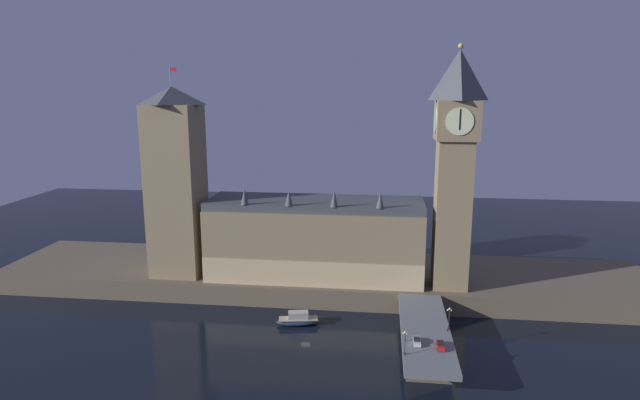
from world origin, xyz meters
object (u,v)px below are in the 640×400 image
object	(u,v)px
car_southbound_lead	(440,345)
victoria_tower	(176,182)
pedestrian_mid_walk	(448,328)
clock_tower	(455,163)
boat_upstream	(298,320)
street_lamp_near	(405,340)
car_northbound_trail	(417,341)
pedestrian_near_rail	(405,338)
street_lamp_mid	(449,316)

from	to	relation	value
car_southbound_lead	victoria_tower	bearing A→B (deg)	151.13
pedestrian_mid_walk	clock_tower	bearing A→B (deg)	83.15
pedestrian_mid_walk	boat_upstream	size ratio (longest dim) A/B	0.13
street_lamp_near	car_northbound_trail	bearing A→B (deg)	61.24
victoria_tower	car_northbound_trail	distance (m)	92.62
car_northbound_trail	car_southbound_lead	bearing A→B (deg)	-15.16
victoria_tower	pedestrian_near_rail	bearing A→B (deg)	-30.11
clock_tower	street_lamp_near	size ratio (longest dim) A/B	12.42
car_southbound_lead	clock_tower	bearing A→B (deg)	80.98
clock_tower	pedestrian_mid_walk	world-z (taller)	clock_tower
pedestrian_mid_walk	boat_upstream	world-z (taller)	pedestrian_mid_walk
car_northbound_trail	street_lamp_mid	xyz separation A→B (m)	(8.65, 8.98, 3.03)
pedestrian_mid_walk	car_southbound_lead	bearing A→B (deg)	-106.43
street_lamp_mid	car_northbound_trail	bearing A→B (deg)	-133.91
victoria_tower	car_southbound_lead	bearing A→B (deg)	-28.87
clock_tower	street_lamp_near	world-z (taller)	clock_tower
street_lamp_mid	boat_upstream	xyz separation A→B (m)	(-41.09, 11.96, -8.77)
clock_tower	car_southbound_lead	size ratio (longest dim) A/B	15.90
boat_upstream	street_lamp_mid	bearing A→B (deg)	-16.23
victoria_tower	pedestrian_near_rail	size ratio (longest dim) A/B	38.59
clock_tower	car_northbound_trail	bearing A→B (deg)	-106.68
car_northbound_trail	clock_tower	bearing A→B (deg)	73.32
clock_tower	car_northbound_trail	world-z (taller)	clock_tower
car_northbound_trail	car_southbound_lead	size ratio (longest dim) A/B	0.96
pedestrian_mid_walk	boat_upstream	xyz separation A→B (m)	(-40.69, 13.11, -6.02)
clock_tower	boat_upstream	xyz separation A→B (m)	(-44.64, -19.74, -43.87)
victoria_tower	street_lamp_mid	world-z (taller)	victoria_tower
clock_tower	pedestrian_near_rail	bearing A→B (deg)	-110.62
street_lamp_near	street_lamp_mid	size ratio (longest dim) A/B	1.00
street_lamp_near	boat_upstream	world-z (taller)	street_lamp_near
pedestrian_near_rail	street_lamp_mid	size ratio (longest dim) A/B	0.30
car_southbound_lead	boat_upstream	world-z (taller)	car_southbound_lead
boat_upstream	car_southbound_lead	bearing A→B (deg)	-30.60
pedestrian_mid_walk	street_lamp_mid	bearing A→B (deg)	70.82
victoria_tower	car_northbound_trail	world-z (taller)	victoria_tower
victoria_tower	pedestrian_mid_walk	world-z (taller)	victoria_tower
car_southbound_lead	boat_upstream	xyz separation A→B (m)	(-37.94, 22.44, -5.77)
car_southbound_lead	pedestrian_near_rail	distance (m)	8.61
car_southbound_lead	boat_upstream	bearing A→B (deg)	149.40
street_lamp_mid	victoria_tower	bearing A→B (deg)	157.84
street_lamp_mid	pedestrian_mid_walk	bearing A→B (deg)	-109.18
victoria_tower	street_lamp_mid	xyz separation A→B (m)	(84.70, -34.50, -27.02)
clock_tower	pedestrian_near_rail	distance (m)	56.88
car_southbound_lead	street_lamp_near	xyz separation A→B (m)	(-8.65, -4.25, 3.00)
pedestrian_near_rail	boat_upstream	distance (m)	36.28
pedestrian_mid_walk	boat_upstream	distance (m)	43.17
clock_tower	street_lamp_near	distance (m)	60.19
car_northbound_trail	street_lamp_mid	bearing A→B (deg)	46.09
victoria_tower	pedestrian_near_rail	distance (m)	89.83
clock_tower	street_lamp_mid	xyz separation A→B (m)	(-3.55, -31.71, -35.10)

